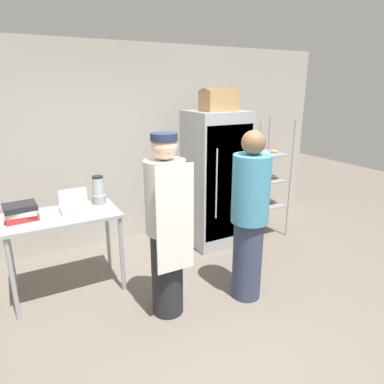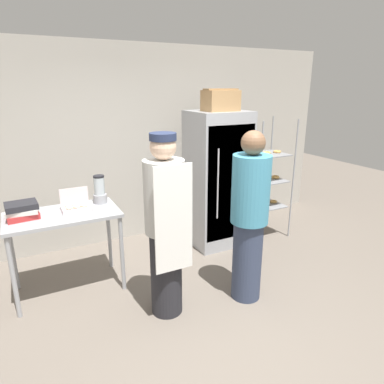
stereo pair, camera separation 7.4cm
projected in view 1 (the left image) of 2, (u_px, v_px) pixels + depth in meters
The scene contains 11 objects.
ground_plane at pixel (222, 324), 3.24m from camera, with size 14.00×14.00×0.00m, color #6B6056.
back_wall at pixel (132, 145), 4.81m from camera, with size 6.40×0.12×2.70m, color #ADA89E.
refrigerator at pixel (215, 179), 4.69m from camera, with size 0.75×0.70×1.84m.
baking_rack at pixel (262, 179), 4.97m from camera, with size 0.62×0.54×1.72m.
prep_counter at pixel (63, 224), 3.54m from camera, with size 1.13×0.63×0.89m.
donut_box at pixel (76, 208), 3.56m from camera, with size 0.30×0.19×0.23m.
blender_pitcher at pixel (99, 191), 3.79m from camera, with size 0.15×0.15×0.32m.
binder_stack at pixel (21, 212), 3.35m from camera, with size 0.31×0.27×0.16m.
cardboard_storage_box at pixel (219, 100), 4.30m from camera, with size 0.43×0.29×0.28m.
person_baker at pixel (166, 226), 3.15m from camera, with size 0.38×0.39×1.77m.
person_customer at pixel (249, 217), 3.41m from camera, with size 0.37×0.37×1.76m.
Camera 1 is at (-1.55, -2.25, 2.16)m, focal length 32.00 mm.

